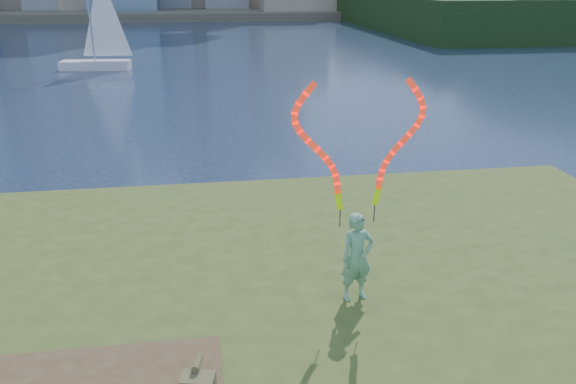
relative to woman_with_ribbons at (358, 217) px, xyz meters
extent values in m
plane|color=#18243C|center=(-1.67, 0.90, -2.24)|extent=(320.00, 320.00, 0.00)
cube|color=#394819|center=(-1.67, -1.30, -1.84)|extent=(17.00, 15.00, 0.30)
cube|color=#394819|center=(-1.67, -1.10, -1.59)|extent=(14.00, 12.00, 0.30)
cube|color=#474234|center=(-1.67, 95.90, -1.64)|extent=(320.00, 40.00, 1.20)
imported|color=#157C35|center=(0.00, -0.04, -0.69)|extent=(0.60, 0.45, 1.50)
cylinder|color=black|center=(-0.29, 0.01, 0.00)|extent=(0.02, 0.02, 0.30)
cylinder|color=black|center=(0.30, 0.12, 0.00)|extent=(0.02, 0.02, 0.30)
cylinder|color=brown|center=(-2.57, -1.81, -1.09)|extent=(0.16, 0.29, 0.10)
cube|color=silver|center=(-9.41, 32.17, -1.97)|extent=(4.67, 1.88, 0.64)
cylinder|color=gray|center=(-9.41, 32.17, 1.58)|extent=(0.13, 0.13, 6.92)
camera|label=1|loc=(-2.31, -7.85, 3.51)|focal=35.00mm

